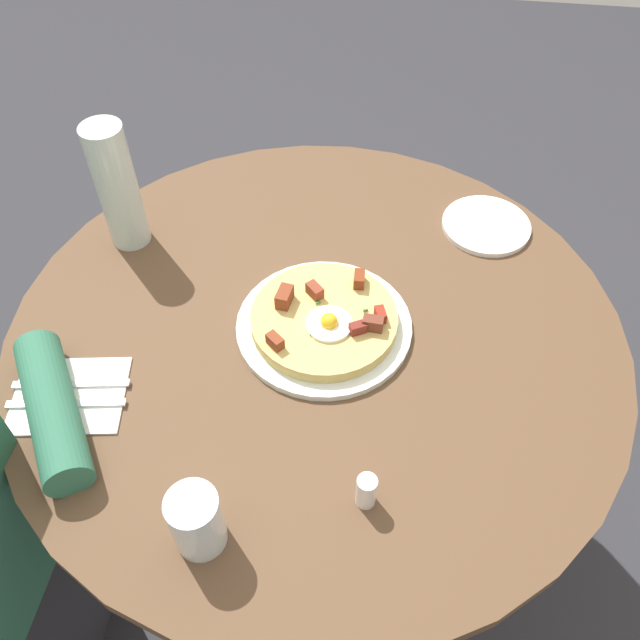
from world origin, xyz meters
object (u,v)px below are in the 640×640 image
at_px(pizza_plate, 324,326).
at_px(bread_plate, 486,225).
at_px(water_bottle, 117,187).
at_px(dining_table, 316,386).
at_px(breakfast_pizza, 324,319).
at_px(water_glass, 197,521).
at_px(salt_shaker, 366,491).
at_px(knife, 71,384).
at_px(fork, 66,404).

relative_size(pizza_plate, bread_plate, 1.74).
bearing_deg(water_bottle, dining_table, -24.16).
distance_m(dining_table, water_bottle, 0.51).
distance_m(dining_table, breakfast_pizza, 0.20).
distance_m(dining_table, water_glass, 0.45).
distance_m(water_glass, salt_shaker, 0.22).
bearing_deg(water_bottle, knife, -87.32).
xyz_separation_m(pizza_plate, salt_shaker, (0.10, -0.30, 0.02)).
bearing_deg(breakfast_pizza, knife, -155.45).
bearing_deg(bread_plate, knife, -144.42).
relative_size(water_glass, water_bottle, 0.43).
distance_m(fork, knife, 0.04).
bearing_deg(fork, breakfast_pizza, 19.93).
relative_size(knife, water_bottle, 0.74).
bearing_deg(fork, water_glass, -43.16).
bearing_deg(dining_table, water_glass, -104.52).
height_order(bread_plate, water_glass, water_glass).
xyz_separation_m(water_glass, water_bottle, (-0.28, 0.55, 0.07)).
xyz_separation_m(fork, knife, (-0.01, 0.04, 0.00)).
bearing_deg(water_bottle, bread_plate, 10.56).
bearing_deg(fork, pizza_plate, 20.03).
distance_m(fork, water_bottle, 0.39).
bearing_deg(salt_shaker, pizza_plate, 108.15).
height_order(pizza_plate, bread_plate, pizza_plate).
distance_m(knife, salt_shaker, 0.49).
bearing_deg(pizza_plate, salt_shaker, -71.85).
xyz_separation_m(dining_table, bread_plate, (0.29, 0.29, 0.18)).
xyz_separation_m(bread_plate, salt_shaker, (-0.18, -0.59, 0.02)).
bearing_deg(water_glass, salt_shaker, 21.32).
relative_size(water_bottle, salt_shaker, 4.14).
distance_m(breakfast_pizza, salt_shaker, 0.31).
bearing_deg(breakfast_pizza, bread_plate, 46.91).
bearing_deg(salt_shaker, bread_plate, 73.27).
distance_m(bread_plate, water_glass, 0.77).
xyz_separation_m(pizza_plate, water_glass, (-0.11, -0.38, 0.05)).
bearing_deg(breakfast_pizza, dining_table, 179.35).
relative_size(bread_plate, knife, 0.93).
distance_m(bread_plate, salt_shaker, 0.61).
bearing_deg(breakfast_pizza, water_bottle, 156.61).
distance_m(pizza_plate, breakfast_pizza, 0.02).
relative_size(pizza_plate, knife, 1.62).
bearing_deg(pizza_plate, bread_plate, 46.79).
height_order(breakfast_pizza, salt_shaker, breakfast_pizza).
height_order(breakfast_pizza, water_glass, water_glass).
bearing_deg(fork, salt_shaker, -20.31).
bearing_deg(bread_plate, salt_shaker, -106.73).
height_order(water_glass, salt_shaker, water_glass).
bearing_deg(water_bottle, breakfast_pizza, -23.39).
distance_m(breakfast_pizza, water_bottle, 0.43).
height_order(breakfast_pizza, fork, breakfast_pizza).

